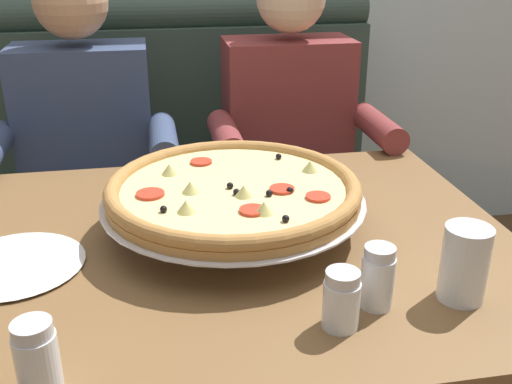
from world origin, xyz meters
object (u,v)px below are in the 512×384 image
diner_left (85,157)px  shaker_pepper_flakes (377,281)px  pizza (233,191)px  shaker_oregano (38,364)px  shaker_parmesan (341,303)px  drinking_glass (464,268)px  plate_near_left (14,262)px  diner_right (294,145)px  booth_bench (190,207)px  dining_table (220,279)px

diner_left → shaker_pepper_flakes: diner_left is taller
pizza → shaker_oregano: size_ratio=4.78×
shaker_pepper_flakes → shaker_oregano: bearing=-167.2°
shaker_parmesan → drinking_glass: size_ratio=0.74×
shaker_pepper_flakes → drinking_glass: bearing=-1.3°
shaker_parmesan → plate_near_left: shaker_parmesan is taller
diner_right → shaker_parmesan: diner_right is taller
diner_left → shaker_oregano: bearing=-88.3°
booth_bench → dining_table: bearing=-90.0°
dining_table → plate_near_left: bearing=-175.6°
booth_bench → drinking_glass: (0.38, -1.21, 0.41)m
drinking_glass → diner_left: bearing=126.7°
booth_bench → diner_left: size_ratio=1.11×
diner_right → booth_bench: bearing=140.1°
dining_table → drinking_glass: 0.49m
diner_left → diner_right: 0.64m
diner_left → shaker_parmesan: diner_left is taller
diner_left → plate_near_left: (-0.07, -0.70, 0.05)m
diner_left → plate_near_left: diner_left is taller
shaker_parmesan → shaker_pepper_flakes: bearing=30.1°
diner_left → shaker_oregano: size_ratio=11.18×
pizza → diner_left: bearing=120.2°
dining_table → diner_left: (-0.32, 0.67, 0.05)m
drinking_glass → shaker_oregano: bearing=-170.3°
diner_left → drinking_glass: size_ratio=9.52×
dining_table → shaker_pepper_flakes: shaker_pepper_flakes is taller
shaker_parmesan → pizza: bearing=107.7°
pizza → dining_table: bearing=-126.4°
booth_bench → shaker_oregano: booth_bench is taller
pizza → plate_near_left: (-0.43, -0.08, -0.08)m
booth_bench → shaker_parmesan: (0.16, -1.25, 0.39)m
pizza → drinking_glass: size_ratio=4.07×
pizza → shaker_oregano: pizza is taller
pizza → booth_bench: bearing=92.5°
shaker_parmesan → shaker_pepper_flakes: (0.08, 0.04, 0.00)m
dining_table → plate_near_left: (-0.39, -0.03, 0.10)m
booth_bench → diner_right: bearing=-39.9°
shaker_parmesan → booth_bench: bearing=97.1°
dining_table → diner_right: 0.74m
dining_table → diner_right: diner_right is taller
diner_left → booth_bench: bearing=39.9°
dining_table → shaker_pepper_flakes: 0.38m
diner_left → shaker_pepper_flakes: (0.55, -0.94, 0.08)m
booth_bench → drinking_glass: size_ratio=10.58×
dining_table → drinking_glass: drinking_glass is taller
dining_table → shaker_parmesan: shaker_parmesan is taller
diner_left → pizza: diner_left is taller
booth_bench → shaker_pepper_flakes: 1.29m
booth_bench → shaker_oregano: size_ratio=12.42×
shaker_parmesan → plate_near_left: bearing=152.5°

